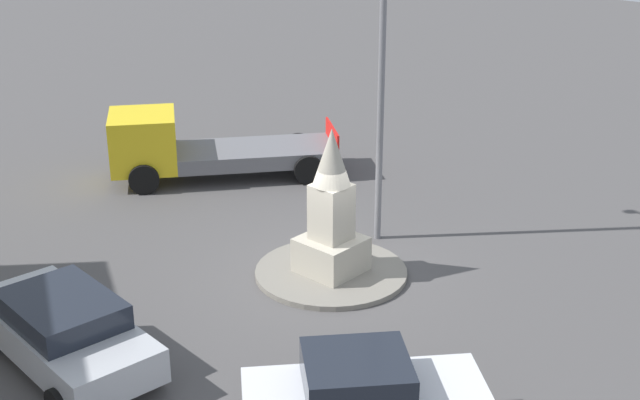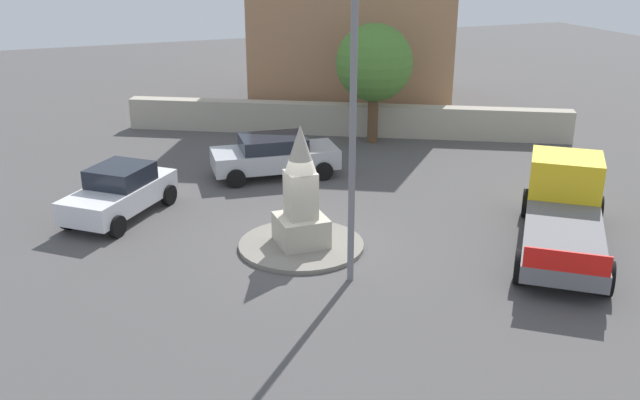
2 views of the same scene
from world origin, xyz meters
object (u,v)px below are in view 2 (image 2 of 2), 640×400
car_white_near_island (120,192)px  tree_near_wall (374,63)px  monument (301,197)px  car_silver_passing (275,155)px  corner_building (358,13)px  streetlamp (354,79)px  truck_yellow_parked_left (564,207)px

car_white_near_island → tree_near_wall: (10.44, 4.69, 2.43)m
monument → car_silver_passing: (1.14, 6.06, -0.70)m
car_white_near_island → corner_building: size_ratio=0.45×
streetlamp → truck_yellow_parked_left: 7.69m
streetlamp → car_silver_passing: bearing=85.6°
monument → car_white_near_island: 5.97m
truck_yellow_parked_left → monument: bearing=164.3°
monument → tree_near_wall: size_ratio=0.69×
monument → tree_near_wall: bearing=55.0°
streetlamp → tree_near_wall: bearing=62.9°
streetlamp → corner_building: 19.42m
monument → car_white_near_island: monument is taller
car_white_near_island → corner_building: corner_building is taller
car_silver_passing → corner_building: bearing=52.6°
monument → corner_building: size_ratio=0.37×
truck_yellow_parked_left → tree_near_wall: tree_near_wall is taller
monument → streetlamp: streetlamp is taller
streetlamp → monument: bearing=102.3°
car_white_near_island → truck_yellow_parked_left: bearing=-28.1°
streetlamp → corner_building: corner_building is taller
car_silver_passing → car_white_near_island: bearing=-160.0°
car_white_near_island → truck_yellow_parked_left: 12.84m
corner_building → tree_near_wall: 7.19m
car_silver_passing → truck_yellow_parked_left: size_ratio=0.72×
car_silver_passing → tree_near_wall: tree_near_wall is taller
streetlamp → car_white_near_island: 8.99m
car_white_near_island → car_silver_passing: car_white_near_island is taller
streetlamp → car_silver_passing: size_ratio=1.84×
monument → car_silver_passing: size_ratio=0.74×
car_white_near_island → corner_building: (12.65, 11.43, 3.60)m
monument → streetlamp: (0.49, -2.25, 3.52)m
monument → car_white_near_island: (-4.31, 4.08, -0.69)m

